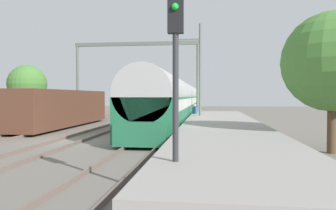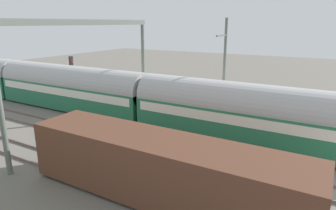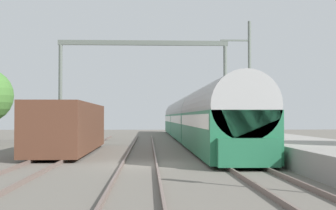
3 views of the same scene
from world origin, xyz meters
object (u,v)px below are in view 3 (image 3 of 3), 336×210
(person_crossing, at_px, (235,133))
(catenary_gantry, at_px, (143,70))
(passenger_train, at_px, (191,118))
(railway_signal_far, at_px, (210,108))
(freight_car, at_px, (70,128))

(person_crossing, height_order, catenary_gantry, catenary_gantry)
(passenger_train, bearing_deg, railway_signal_far, 44.76)
(freight_car, height_order, railway_signal_far, railway_signal_far)
(passenger_train, height_order, catenary_gantry, catenary_gantry)
(passenger_train, height_order, freight_car, passenger_train)
(person_crossing, xyz_separation_m, catenary_gantry, (-6.11, 4.50, 4.63))
(passenger_train, distance_m, freight_car, 16.88)
(person_crossing, distance_m, railway_signal_far, 13.09)
(person_crossing, xyz_separation_m, railway_signal_far, (0.01, 12.96, 1.89))
(railway_signal_far, height_order, catenary_gantry, catenary_gantry)
(passenger_train, xyz_separation_m, freight_car, (-8.40, -14.64, -0.50))
(railway_signal_far, bearing_deg, catenary_gantry, -125.87)
(railway_signal_far, bearing_deg, freight_car, -121.96)
(person_crossing, bearing_deg, railway_signal_far, 136.09)
(freight_car, height_order, person_crossing, freight_car)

